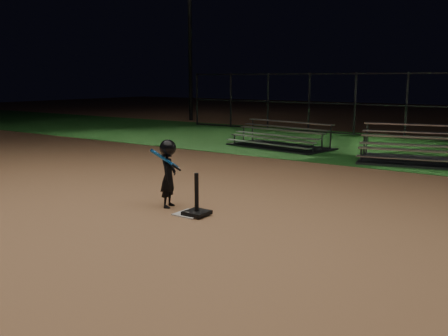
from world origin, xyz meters
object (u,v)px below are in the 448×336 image
bleacher_left (279,142)px  bleacher_right (440,157)px  batting_tee (197,207)px  child_batter (168,172)px  home_plate (190,214)px  light_pole_left (189,27)px

bleacher_left → bleacher_right: bleacher_right is taller
batting_tee → child_batter: bearing=167.1°
home_plate → batting_tee: bearing=2.8°
batting_tee → bleacher_left: bleacher_left is taller
home_plate → light_pole_left: light_pole_left is taller
home_plate → bleacher_left: 8.56m
batting_tee → light_pole_left: 19.84m
batting_tee → child_batter: (-0.77, 0.18, 0.50)m
child_batter → light_pole_left: (-11.37, 14.76, 4.30)m
child_batter → home_plate: bearing=-126.7°
bleacher_right → batting_tee: bearing=-118.3°
batting_tee → child_batter: 0.93m
light_pole_left → bleacher_right: bearing=-26.8°
batting_tee → bleacher_right: bearing=74.0°
batting_tee → light_pole_left: bearing=129.1°
home_plate → light_pole_left: 19.79m
child_batter → bleacher_right: child_batter is taller
bleacher_left → bleacher_right: bearing=5.4°
batting_tee → child_batter: child_batter is taller
bleacher_right → child_batter: bearing=-123.9°
bleacher_left → bleacher_right: 5.10m
home_plate → child_batter: (-0.63, 0.18, 0.63)m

